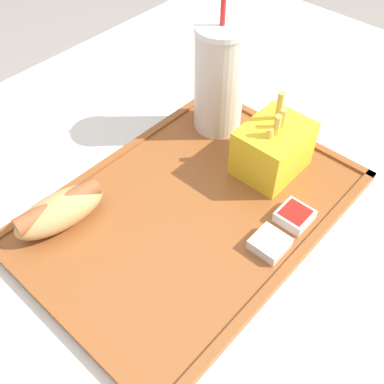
# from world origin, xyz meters

# --- Properties ---
(dining_table) EXTENTS (1.30, 0.95, 0.78)m
(dining_table) POSITION_xyz_m (0.00, 0.00, 0.39)
(dining_table) COLOR beige
(dining_table) RESTS_ON ground_plane
(food_tray) EXTENTS (0.44, 0.31, 0.01)m
(food_tray) POSITION_xyz_m (0.01, 0.01, 0.78)
(food_tray) COLOR brown
(food_tray) RESTS_ON dining_table
(soda_cup) EXTENTS (0.08, 0.08, 0.20)m
(soda_cup) POSITION_xyz_m (0.17, 0.10, 0.87)
(soda_cup) COLOR silver
(soda_cup) RESTS_ON food_tray
(hot_dog_far) EXTENTS (0.13, 0.07, 0.05)m
(hot_dog_far) POSITION_xyz_m (-0.12, 0.12, 0.81)
(hot_dog_far) COLOR tan
(hot_dog_far) RESTS_ON food_tray
(fries_carton) EXTENTS (0.10, 0.08, 0.12)m
(fries_carton) POSITION_xyz_m (0.14, -0.02, 0.83)
(fries_carton) COLOR gold
(fries_carton) RESTS_ON food_tray
(sauce_cup_mayo) EXTENTS (0.04, 0.04, 0.02)m
(sauce_cup_mayo) POSITION_xyz_m (0.03, -0.11, 0.80)
(sauce_cup_mayo) COLOR silver
(sauce_cup_mayo) RESTS_ON food_tray
(sauce_cup_ketchup) EXTENTS (0.04, 0.04, 0.02)m
(sauce_cup_ketchup) POSITION_xyz_m (0.08, -0.10, 0.80)
(sauce_cup_ketchup) COLOR silver
(sauce_cup_ketchup) RESTS_ON food_tray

